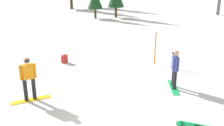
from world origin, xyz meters
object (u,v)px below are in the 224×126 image
at_px(snowboarder_foreground, 28,78).
at_px(trail_marker_pole, 155,48).
at_px(snowboarder_midground, 175,69).
at_px(backpack_red, 64,59).

bearing_deg(snowboarder_foreground, trail_marker_pole, 53.26).
bearing_deg(snowboarder_midground, backpack_red, 163.46).
xyz_separation_m(snowboarder_foreground, trail_marker_pole, (4.16, 5.58, -0.06)).
bearing_deg(trail_marker_pole, backpack_red, -166.53).
bearing_deg(trail_marker_pole, snowboarder_midground, -68.01).
xyz_separation_m(backpack_red, trail_marker_pole, (4.76, 1.14, 0.66)).
bearing_deg(backpack_red, snowboarder_midground, -16.54).
height_order(snowboarder_midground, backpack_red, snowboarder_midground).
xyz_separation_m(snowboarder_midground, trail_marker_pole, (-1.17, 2.90, -0.01)).
height_order(snowboarder_midground, trail_marker_pole, trail_marker_pole).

